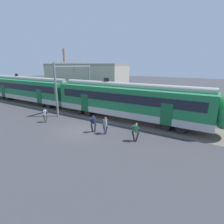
# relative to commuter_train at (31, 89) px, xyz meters

# --- Properties ---
(ground_plane) EXTENTS (160.00, 160.00, 0.00)m
(ground_plane) POSITION_rel_commuter_train_xyz_m (15.51, -5.32, -2.25)
(ground_plane) COLOR #38383D
(track_bed) EXTENTS (80.00, 4.40, 0.01)m
(track_bed) POSITION_rel_commuter_train_xyz_m (6.81, 0.01, -2.25)
(track_bed) COLOR #605951
(track_bed) RESTS_ON ground
(commuter_train) EXTENTS (56.65, 3.07, 4.73)m
(commuter_train) POSITION_rel_commuter_train_xyz_m (0.00, 0.00, 0.00)
(commuter_train) COLOR #B7B7B2
(commuter_train) RESTS_ON ground
(pedestrian_white) EXTENTS (0.69, 0.50, 1.67)m
(pedestrian_white) POSITION_rel_commuter_train_xyz_m (10.58, -5.53, -1.26)
(pedestrian_white) COLOR #6B6051
(pedestrian_white) RESTS_ON ground
(pedestrian_navy) EXTENTS (0.54, 0.66, 1.67)m
(pedestrian_navy) POSITION_rel_commuter_train_xyz_m (16.93, -5.09, -1.26)
(pedestrian_navy) COLOR #28282D
(pedestrian_navy) RESTS_ON ground
(pedestrian_grey) EXTENTS (0.68, 0.54, 1.67)m
(pedestrian_grey) POSITION_rel_commuter_train_xyz_m (18.11, -4.85, -1.26)
(pedestrian_grey) COLOR navy
(pedestrian_grey) RESTS_ON ground
(pedestrian_green) EXTENTS (0.70, 0.51, 1.67)m
(pedestrian_green) POSITION_rel_commuter_train_xyz_m (21.16, -4.88, -1.26)
(pedestrian_green) COLOR #28282D
(pedestrian_green) RESTS_ON ground
(catenary_gantry) EXTENTS (0.24, 6.64, 6.53)m
(catenary_gantry) POSITION_rel_commuter_train_xyz_m (9.92, 0.01, 2.06)
(catenary_gantry) COLOR gray
(catenary_gantry) RESTS_ON ground
(background_building) EXTENTS (16.16, 5.00, 9.20)m
(background_building) POSITION_rel_commuter_train_xyz_m (4.90, 7.92, 0.95)
(background_building) COLOR #B2A899
(background_building) RESTS_ON ground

